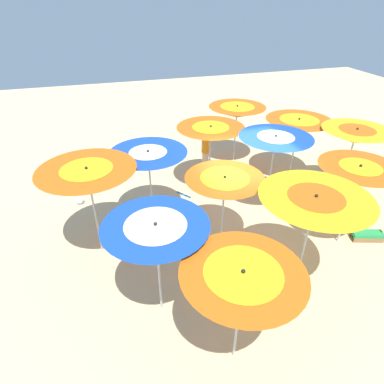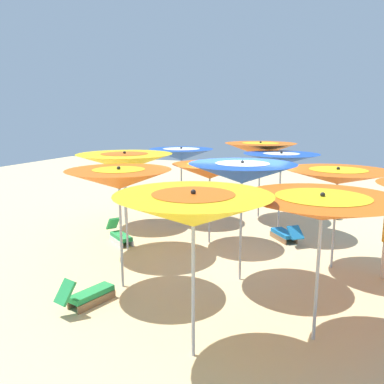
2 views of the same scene
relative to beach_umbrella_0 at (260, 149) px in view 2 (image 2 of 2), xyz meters
name	(u,v)px [view 2 (image 2 of 2)]	position (x,y,z in m)	size (l,w,h in m)	color
ground	(231,260)	(4.11, 0.13, -2.26)	(36.98, 36.98, 0.04)	beige
beach_umbrella_0	(260,149)	(0.00, 0.00, 0.00)	(2.30, 2.30, 2.51)	#B2B2B7
beach_umbrella_1	(181,154)	(1.16, -2.29, -0.13)	(2.02, 2.02, 2.35)	#B2B2B7
beach_umbrella_2	(123,160)	(2.26, -3.74, -0.24)	(2.03, 2.03, 2.26)	#B2B2B7
beach_umbrella_3	(281,159)	(1.56, 0.87, -0.12)	(2.11, 2.11, 2.34)	#B2B2B7
beach_umbrella_4	(210,171)	(3.14, -0.71, -0.33)	(1.94, 1.94, 2.17)	#B2B2B7
beach_umbrella_5	(125,161)	(4.39, -2.46, -0.01)	(2.30, 2.30, 2.48)	#B2B2B7
beach_umbrella_6	(338,177)	(3.84, 2.36, -0.21)	(2.21, 2.21, 2.25)	#B2B2B7
beach_umbrella_7	(242,173)	(5.17, 0.60, -0.04)	(2.11, 2.11, 2.46)	#B2B2B7
beach_umbrella_8	(119,179)	(6.31, -1.48, -0.10)	(1.98, 1.98, 2.39)	#B2B2B7
beach_umbrella_10	(322,208)	(6.94, 2.16, -0.21)	(2.25, 2.25, 2.26)	#B2B2B7
beach_umbrella_11	(193,210)	(7.95, 0.60, -0.14)	(2.09, 2.09, 2.38)	#B2B2B7
lounger_0	(120,235)	(3.95, -2.94, -2.04)	(0.92, 1.10, 0.59)	silver
lounger_1	(88,294)	(7.20, -1.67, -2.05)	(1.14, 0.61, 0.60)	olive
lounger_2	(285,234)	(2.29, 1.17, -2.05)	(1.13, 0.99, 0.52)	olive
beach_ball	(337,215)	(-0.56, 2.46, -2.11)	(0.26, 0.26, 0.26)	white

